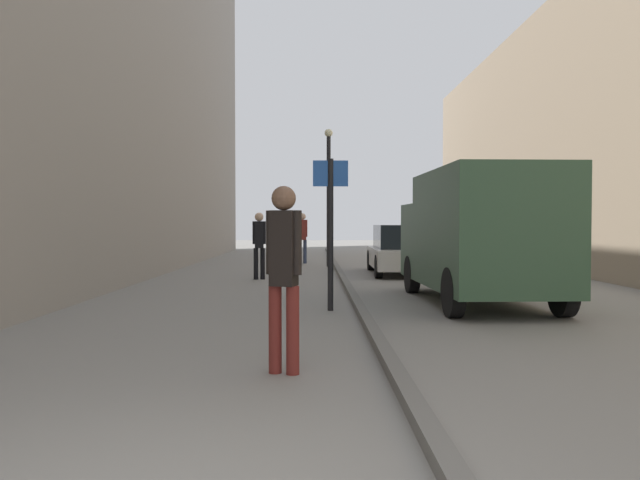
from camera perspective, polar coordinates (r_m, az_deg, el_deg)
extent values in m
plane|color=gray|center=(14.67, -3.75, -4.30)|extent=(80.00, 80.00, 0.00)
cube|color=#615F5B|center=(14.66, 2.44, -4.06)|extent=(0.16, 40.00, 0.12)
cylinder|color=maroon|center=(6.14, -4.23, -8.35)|extent=(0.13, 0.13, 0.88)
cylinder|color=maroon|center=(6.08, -2.58, -8.45)|extent=(0.13, 0.13, 0.88)
cube|color=black|center=(6.02, -3.42, -0.77)|extent=(0.29, 0.27, 0.75)
cylinder|color=black|center=(6.07, -4.60, -0.23)|extent=(0.10, 0.10, 0.63)
cylinder|color=black|center=(5.97, -2.22, -0.25)|extent=(0.10, 0.10, 0.63)
sphere|color=brown|center=(6.02, -3.43, 3.94)|extent=(0.24, 0.24, 0.24)
cylinder|color=#2D3851|center=(22.73, -1.42, -1.10)|extent=(0.13, 0.13, 0.88)
cylinder|color=#2D3851|center=(22.69, -1.88, -1.11)|extent=(0.13, 0.13, 0.88)
cube|color=maroon|center=(22.69, -1.65, 0.96)|extent=(0.28, 0.26, 0.75)
cylinder|color=maroon|center=(22.72, -1.32, 1.10)|extent=(0.11, 0.11, 0.64)
cylinder|color=maroon|center=(22.66, -1.98, 1.10)|extent=(0.11, 0.11, 0.64)
sphere|color=tan|center=(22.69, -1.65, 2.21)|extent=(0.24, 0.24, 0.24)
cylinder|color=black|center=(16.31, -5.41, -2.23)|extent=(0.13, 0.13, 0.84)
cylinder|color=black|center=(16.31, -6.03, -2.23)|extent=(0.13, 0.13, 0.84)
cube|color=black|center=(16.28, -5.73, 0.50)|extent=(0.25, 0.22, 0.71)
cylinder|color=black|center=(16.28, -5.28, 0.69)|extent=(0.10, 0.10, 0.61)
cylinder|color=black|center=(16.28, -6.18, 0.69)|extent=(0.10, 0.10, 0.61)
sphere|color=tan|center=(16.28, -5.73, 2.17)|extent=(0.23, 0.23, 0.23)
cube|color=#335138|center=(11.13, 15.42, 0.95)|extent=(2.07, 3.64, 2.10)
cube|color=#335138|center=(13.53, 12.22, -0.04)|extent=(2.01, 1.45, 1.57)
cube|color=black|center=(14.00, 11.73, 1.43)|extent=(1.66, 0.08, 0.69)
cylinder|color=black|center=(13.24, 8.62, -3.20)|extent=(0.24, 0.81, 0.80)
cylinder|color=black|center=(13.69, 15.95, -3.09)|extent=(0.24, 0.81, 0.80)
cylinder|color=black|center=(9.89, 12.39, -4.83)|extent=(0.24, 0.81, 0.80)
cylinder|color=black|center=(10.48, 21.86, -4.55)|extent=(0.24, 0.81, 0.80)
cube|color=silver|center=(18.15, 7.71, -1.62)|extent=(1.88, 4.23, 0.55)
cube|color=black|center=(18.13, 7.72, 0.33)|extent=(1.56, 2.55, 0.68)
cylinder|color=black|center=(19.50, 4.78, -1.90)|extent=(0.21, 0.64, 0.64)
cylinder|color=black|center=(19.69, 9.55, -1.89)|extent=(0.21, 0.64, 0.64)
cylinder|color=black|center=(16.66, 5.54, -2.50)|extent=(0.21, 0.64, 0.64)
cylinder|color=black|center=(16.88, 11.10, -2.46)|extent=(0.21, 0.64, 0.64)
cylinder|color=black|center=(10.39, 0.99, 0.48)|extent=(0.10, 0.10, 2.60)
cube|color=#2659B2|center=(10.43, 0.99, 6.26)|extent=(0.60, 0.04, 0.44)
cylinder|color=black|center=(21.04, 0.81, 3.61)|extent=(0.14, 0.14, 4.50)
sphere|color=beige|center=(21.26, 0.82, 10.01)|extent=(0.28, 0.28, 0.28)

